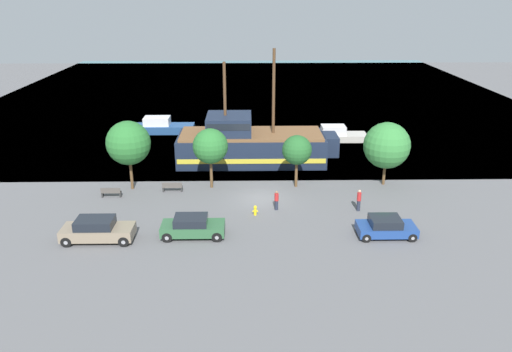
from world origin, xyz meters
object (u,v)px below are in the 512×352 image
object	(u,v)px
parked_car_curb_rear	(192,226)
parked_car_curb_mid	(97,230)
parked_car_curb_front	(386,227)
bench_promenade_west	(111,192)
pedestrian_walking_near	(276,200)
pedestrian_walking_far	(359,200)
moored_boat_outer	(336,135)
fire_hydrant	(255,210)
bench_promenade_east	(172,187)
moored_boat_dockside	(161,127)
pirate_ship	(250,144)

from	to	relation	value
parked_car_curb_rear	parked_car_curb_mid	bearing A→B (deg)	-175.16
parked_car_curb_front	bench_promenade_west	size ratio (longest dim) A/B	2.50
pedestrian_walking_near	pedestrian_walking_far	size ratio (longest dim) A/B	0.90
moored_boat_outer	parked_car_curb_mid	world-z (taller)	moored_boat_outer
fire_hydrant	bench_promenade_east	world-z (taller)	bench_promenade_east
moored_boat_outer	fire_hydrant	xyz separation A→B (m)	(-9.41, -19.76, -0.19)
moored_boat_dockside	pedestrian_walking_near	bearing A→B (deg)	-61.04
pirate_ship	moored_boat_dockside	distance (m)	15.21
moored_boat_outer	parked_car_curb_rear	distance (m)	26.90
pirate_ship	parked_car_curb_front	xyz separation A→B (m)	(9.15, -15.99, -1.08)
parked_car_curb_front	fire_hydrant	size ratio (longest dim) A/B	5.16
moored_boat_dockside	pedestrian_walking_near	world-z (taller)	moored_boat_dockside
moored_boat_dockside	moored_boat_outer	size ratio (longest dim) A/B	1.14
moored_boat_dockside	pedestrian_walking_near	distance (m)	25.64
pirate_ship	fire_hydrant	xyz separation A→B (m)	(0.28, -12.43, -1.35)
pirate_ship	parked_car_curb_rear	bearing A→B (deg)	-104.38
bench_promenade_east	pedestrian_walking_far	world-z (taller)	pedestrian_walking_far
parked_car_curb_mid	pedestrian_walking_far	bearing A→B (deg)	13.80
parked_car_curb_rear	parked_car_curb_front	bearing A→B (deg)	-0.84
parked_car_curb_rear	pirate_ship	bearing A→B (deg)	75.62
parked_car_curb_rear	bench_promenade_west	distance (m)	10.13
bench_promenade_east	pedestrian_walking_near	distance (m)	9.29
pirate_ship	moored_boat_outer	xyz separation A→B (m)	(9.69, 7.33, -1.16)
parked_car_curb_front	pedestrian_walking_near	distance (m)	8.52
parked_car_curb_mid	bench_promenade_west	bearing A→B (deg)	97.80
fire_hydrant	bench_promenade_west	xyz separation A→B (m)	(-11.65, 3.62, 0.02)
bench_promenade_west	pedestrian_walking_far	bearing A→B (deg)	-8.63
pirate_ship	moored_boat_outer	distance (m)	12.21
fire_hydrant	bench_promenade_east	size ratio (longest dim) A/B	0.46
bench_promenade_east	pedestrian_walking_far	bearing A→B (deg)	-15.43
bench_promenade_east	pedestrian_walking_far	size ratio (longest dim) A/B	0.97
moored_boat_outer	parked_car_curb_rear	size ratio (longest dim) A/B	1.52
bench_promenade_east	pedestrian_walking_far	xyz separation A→B (m)	(14.74, -4.07, 0.43)
pedestrian_walking_far	bench_promenade_west	bearing A→B (deg)	171.37
moored_boat_outer	pedestrian_walking_far	distance (m)	19.17
moored_boat_outer	pedestrian_walking_near	world-z (taller)	moored_boat_outer
pedestrian_walking_far	fire_hydrant	bearing A→B (deg)	-175.26
pirate_ship	bench_promenade_east	size ratio (longest dim) A/B	9.34
parked_car_curb_front	pedestrian_walking_near	xyz separation A→B (m)	(-7.23, 4.51, 0.09)
parked_car_curb_front	parked_car_curb_rear	distance (m)	13.20
pirate_ship	moored_boat_dockside	world-z (taller)	pirate_ship
parked_car_curb_front	bench_promenade_west	xyz separation A→B (m)	(-20.53, 7.18, -0.25)
bench_promenade_east	pedestrian_walking_near	size ratio (longest dim) A/B	1.08
pirate_ship	bench_promenade_east	xyz separation A→B (m)	(-6.56, -7.71, -1.32)
moored_boat_dockside	bench_promenade_east	world-z (taller)	moored_boat_dockside
fire_hydrant	pedestrian_walking_near	xyz separation A→B (m)	(1.64, 0.96, 0.36)
moored_boat_outer	parked_car_curb_mid	size ratio (longest dim) A/B	1.38
moored_boat_dockside	fire_hydrant	size ratio (longest dim) A/B	9.77
pirate_ship	parked_car_curb_mid	world-z (taller)	pirate_ship
parked_car_curb_mid	bench_promenade_west	xyz separation A→B (m)	(-1.03, 7.52, -0.37)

